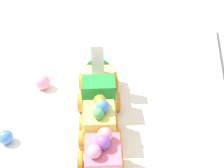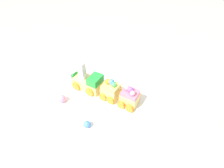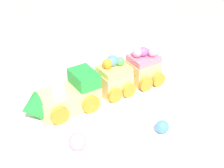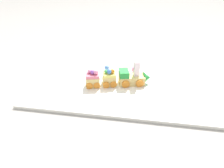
{
  "view_description": "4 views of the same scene",
  "coord_description": "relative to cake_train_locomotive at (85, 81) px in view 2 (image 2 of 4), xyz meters",
  "views": [
    {
      "loc": [
        -0.37,
        -0.06,
        0.37
      ],
      "look_at": [
        0.01,
        0.01,
        0.08
      ],
      "focal_mm": 50.0,
      "sensor_mm": 36.0,
      "label": 1
    },
    {
      "loc": [
        -0.35,
        0.32,
        0.46
      ],
      "look_at": [
        -0.03,
        -0.01,
        0.04
      ],
      "focal_mm": 28.0,
      "sensor_mm": 36.0,
      "label": 2
    },
    {
      "loc": [
        0.14,
        0.58,
        0.4
      ],
      "look_at": [
        -0.05,
        0.02,
        0.03
      ],
      "focal_mm": 60.0,
      "sensor_mm": 36.0,
      "label": 3
    },
    {
      "loc": [
        0.06,
        -0.62,
        0.41
      ],
      "look_at": [
        -0.03,
        -0.04,
        0.05
      ],
      "focal_mm": 28.0,
      "sensor_mm": 36.0,
      "label": 4
    }
  ],
  "objects": [
    {
      "name": "ground_plane",
      "position": [
        -0.05,
        -0.05,
        -0.04
      ],
      "size": [
        10.0,
        10.0,
        0.0
      ],
      "primitive_type": "plane",
      "color": "gray"
    },
    {
      "name": "gumball_pink",
      "position": [
        -0.0,
        0.11,
        -0.01
      ],
      "size": [
        0.03,
        0.03,
        0.03
      ],
      "primitive_type": "sphere",
      "color": "pink",
      "rests_on": "display_board"
    },
    {
      "name": "gumball_blue",
      "position": [
        -0.14,
        0.11,
        -0.02
      ],
      "size": [
        0.02,
        0.02,
        0.02
      ],
      "primitive_type": "sphere",
      "color": "#4C84E0",
      "rests_on": "display_board"
    },
    {
      "name": "cake_train_locomotive",
      "position": [
        0.0,
        0.0,
        0.0
      ],
      "size": [
        0.15,
        0.09,
        0.1
      ],
      "rotation": [
        0.0,
        0.0,
        0.24
      ],
      "color": "#E5C675",
      "rests_on": "display_board"
    },
    {
      "name": "display_board",
      "position": [
        -0.05,
        -0.05,
        -0.03
      ],
      "size": [
        0.74,
        0.36,
        0.01
      ],
      "primitive_type": "cube",
      "color": "white",
      "rests_on": "ground_plane"
    },
    {
      "name": "cake_car_lemon",
      "position": [
        -0.1,
        -0.03,
        0.0
      ],
      "size": [
        0.07,
        0.07,
        0.08
      ],
      "rotation": [
        0.0,
        0.0,
        0.24
      ],
      "color": "#E5C675",
      "rests_on": "display_board"
    },
    {
      "name": "cake_car_strawberry",
      "position": [
        -0.17,
        -0.04,
        0.0
      ],
      "size": [
        0.07,
        0.07,
        0.08
      ],
      "rotation": [
        0.0,
        0.0,
        0.24
      ],
      "color": "#E5C675",
      "rests_on": "display_board"
    }
  ]
}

